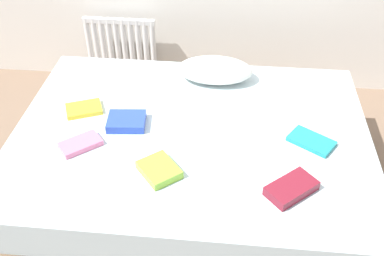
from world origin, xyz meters
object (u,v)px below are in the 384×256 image
object	(u,v)px
radiator	(121,47)
textbook_teal	(311,141)
pillow	(215,70)
textbook_lime	(159,170)
textbook_pink	(80,144)
bed	(191,164)
textbook_yellow	(84,109)
textbook_maroon	(291,188)
textbook_blue	(127,121)

from	to	relation	value
radiator	textbook_teal	xyz separation A→B (m)	(1.33, -1.24, 0.18)
radiator	pillow	bearing A→B (deg)	-40.69
textbook_lime	textbook_pink	world-z (taller)	textbook_lime
radiator	textbook_pink	size ratio (longest dim) A/B	2.68
bed	textbook_teal	bearing A→B (deg)	-3.27
bed	textbook_lime	bearing A→B (deg)	-109.81
bed	textbook_pink	xyz separation A→B (m)	(-0.57, -0.19, 0.27)
textbook_yellow	textbook_maroon	bearing A→B (deg)	-47.28
pillow	textbook_pink	bearing A→B (deg)	-132.98
textbook_lime	textbook_blue	distance (m)	0.43
bed	radiator	xyz separation A→B (m)	(-0.68, 1.20, 0.09)
bed	textbook_blue	world-z (taller)	textbook_blue
textbook_maroon	textbook_yellow	size ratio (longest dim) A/B	1.20
textbook_lime	textbook_maroon	xyz separation A→B (m)	(0.64, -0.06, 0.00)
textbook_blue	bed	bearing A→B (deg)	-8.09
textbook_teal	textbook_maroon	distance (m)	0.39
bed	textbook_lime	xyz separation A→B (m)	(-0.12, -0.34, 0.27)
textbook_pink	textbook_lime	bearing A→B (deg)	-59.44
textbook_lime	textbook_yellow	bearing A→B (deg)	-171.32
textbook_pink	textbook_yellow	distance (m)	0.32
radiator	textbook_maroon	xyz separation A→B (m)	(1.20, -1.61, 0.19)
textbook_teal	textbook_blue	bearing A→B (deg)	-149.53
textbook_yellow	pillow	bearing A→B (deg)	6.16
textbook_lime	textbook_pink	bearing A→B (deg)	-148.79
textbook_teal	textbook_lime	distance (m)	0.83
pillow	textbook_lime	size ratio (longest dim) A/B	2.41
bed	pillow	world-z (taller)	pillow
pillow	radiator	bearing A→B (deg)	139.31
textbook_maroon	textbook_yellow	bearing A→B (deg)	114.33
pillow	textbook_pink	world-z (taller)	pillow
textbook_teal	bed	bearing A→B (deg)	-149.73
radiator	textbook_yellow	xyz separation A→B (m)	(0.04, -1.08, 0.18)
bed	textbook_blue	size ratio (longest dim) A/B	9.60
bed	textbook_yellow	bearing A→B (deg)	169.17
radiator	textbook_pink	world-z (taller)	radiator
bed	textbook_lime	distance (m)	0.46
textbook_lime	textbook_maroon	distance (m)	0.64
textbook_teal	textbook_blue	xyz separation A→B (m)	(-1.01, 0.05, 0.01)
bed	textbook_pink	size ratio (longest dim) A/B	9.54
textbook_pink	textbook_yellow	world-z (taller)	textbook_pink
radiator	pillow	distance (m)	1.06
textbook_pink	textbook_blue	size ratio (longest dim) A/B	1.01
textbook_maroon	textbook_yellow	world-z (taller)	textbook_maroon
textbook_maroon	bed	bearing A→B (deg)	100.63
bed	pillow	distance (m)	0.63
pillow	textbook_pink	distance (m)	0.98
textbook_lime	textbook_yellow	distance (m)	0.70
pillow	textbook_yellow	xyz separation A→B (m)	(-0.74, -0.41, -0.06)
radiator	textbook_pink	xyz separation A→B (m)	(0.11, -1.39, 0.18)
textbook_blue	textbook_maroon	bearing A→B (deg)	-31.12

